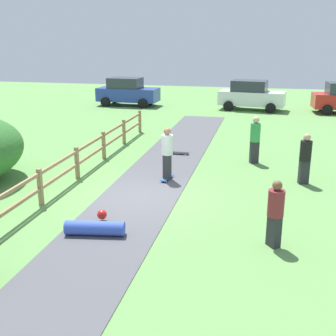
{
  "coord_description": "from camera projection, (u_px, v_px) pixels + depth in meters",
  "views": [
    {
      "loc": [
        3.63,
        -12.15,
        4.76
      ],
      "look_at": [
        0.91,
        -0.07,
        1.0
      ],
      "focal_mm": 47.02,
      "sensor_mm": 36.0,
      "label": 1
    }
  ],
  "objects": [
    {
      "name": "skater_fallen",
      "position": [
        95.0,
        227.0,
        10.88
      ],
      "size": [
        1.51,
        1.27,
        0.36
      ],
      "color": "blue",
      "rests_on": "asphalt_path"
    },
    {
      "name": "parked_car_white",
      "position": [
        251.0,
        95.0,
        28.76
      ],
      "size": [
        4.38,
        2.4,
        1.92
      ],
      "color": "silver",
      "rests_on": "ground_plane"
    },
    {
      "name": "skater_riding",
      "position": [
        167.0,
        151.0,
        14.71
      ],
      "size": [
        0.43,
        0.82,
        1.8
      ],
      "color": "#265999",
      "rests_on": "asphalt_path"
    },
    {
      "name": "ground_plane",
      "position": [
        140.0,
        197.0,
        13.49
      ],
      "size": [
        60.0,
        60.0,
        0.0
      ],
      "primitive_type": "plane",
      "color": "#60934C"
    },
    {
      "name": "asphalt_path",
      "position": [
        140.0,
        196.0,
        13.48
      ],
      "size": [
        2.4,
        28.0,
        0.02
      ],
      "primitive_type": "cube",
      "color": "#515156",
      "rests_on": "ground_plane"
    },
    {
      "name": "bystander_black",
      "position": [
        305.0,
        156.0,
        14.4
      ],
      "size": [
        0.47,
        0.47,
        1.7
      ],
      "color": "#2D2D33",
      "rests_on": "ground_plane"
    },
    {
      "name": "skateboard_loose",
      "position": [
        179.0,
        153.0,
        18.15
      ],
      "size": [
        0.8,
        0.2,
        0.08
      ],
      "color": "black",
      "rests_on": "asphalt_path"
    },
    {
      "name": "bystander_maroon",
      "position": [
        275.0,
        211.0,
        10.08
      ],
      "size": [
        0.53,
        0.53,
        1.62
      ],
      "color": "#2D2D33",
      "rests_on": "ground_plane"
    },
    {
      "name": "bystander_green",
      "position": [
        255.0,
        137.0,
        16.74
      ],
      "size": [
        0.5,
        0.5,
        1.81
      ],
      "color": "#2D2D33",
      "rests_on": "ground_plane"
    },
    {
      "name": "wooden_fence",
      "position": [
        60.0,
        170.0,
        13.84
      ],
      "size": [
        0.12,
        18.12,
        1.1
      ],
      "color": "#997A51",
      "rests_on": "ground_plane"
    },
    {
      "name": "parked_car_blue",
      "position": [
        127.0,
        92.0,
        30.53
      ],
      "size": [
        4.27,
        2.15,
        1.92
      ],
      "color": "#283D99",
      "rests_on": "ground_plane"
    }
  ]
}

